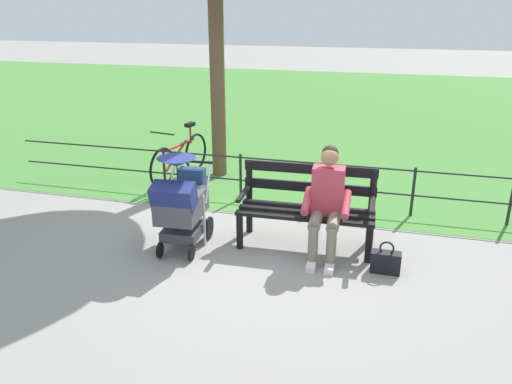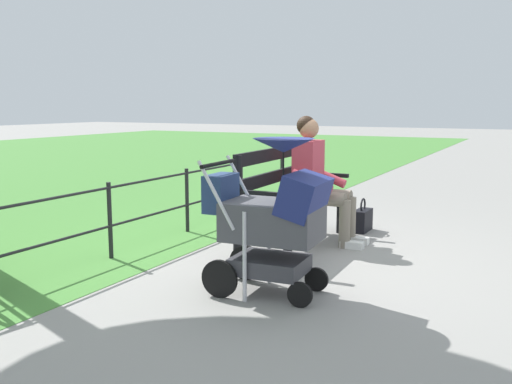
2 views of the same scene
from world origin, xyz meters
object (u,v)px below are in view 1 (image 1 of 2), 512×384
at_px(stroller, 181,202).
at_px(bicycle, 180,158).
at_px(handbag, 385,262).
at_px(park_bench, 307,203).
at_px(person_on_bench, 327,200).

xyz_separation_m(stroller, bicycle, (1.04, -2.37, -0.23)).
bearing_deg(stroller, handbag, -179.14).
bearing_deg(stroller, park_bench, -159.58).
bearing_deg(person_on_bench, park_bench, -41.19).
height_order(park_bench, handbag, park_bench).
bearing_deg(bicycle, person_on_bench, 142.28).
height_order(stroller, bicycle, stroller).
bearing_deg(handbag, stroller, 0.86).
distance_m(person_on_bench, stroller, 1.67).
xyz_separation_m(park_bench, handbag, (-0.95, 0.48, -0.40)).
xyz_separation_m(handbag, bicycle, (3.38, -2.33, 0.24)).
xyz_separation_m(park_bench, person_on_bench, (-0.25, 0.22, 0.15)).
bearing_deg(person_on_bench, bicycle, -37.72).
relative_size(park_bench, person_on_bench, 1.27).
distance_m(stroller, handbag, 2.39).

